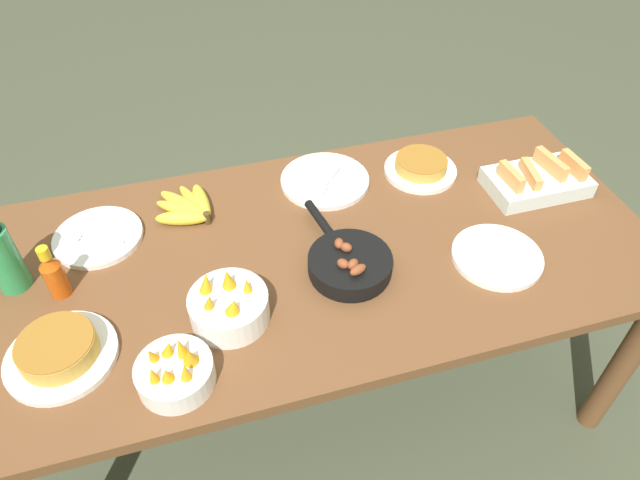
# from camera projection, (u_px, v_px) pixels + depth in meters

# --- Properties ---
(ground_plane) EXTENTS (14.00, 14.00, 0.00)m
(ground_plane) POSITION_uv_depth(u_px,v_px,m) (320.00, 390.00, 2.01)
(ground_plane) COLOR #474C38
(dining_table) EXTENTS (1.80, 0.85, 0.71)m
(dining_table) POSITION_uv_depth(u_px,v_px,m) (320.00, 270.00, 1.58)
(dining_table) COLOR brown
(dining_table) RESTS_ON ground_plane
(banana_bunch) EXTENTS (0.17, 0.19, 0.04)m
(banana_bunch) POSITION_uv_depth(u_px,v_px,m) (189.00, 208.00, 1.61)
(banana_bunch) COLOR yellow
(banana_bunch) RESTS_ON dining_table
(melon_tray) EXTENTS (0.29, 0.17, 0.10)m
(melon_tray) POSITION_uv_depth(u_px,v_px,m) (537.00, 180.00, 1.68)
(melon_tray) COLOR silver
(melon_tray) RESTS_ON dining_table
(skillet) EXTENTS (0.21, 0.36, 0.08)m
(skillet) POSITION_uv_depth(u_px,v_px,m) (349.00, 263.00, 1.44)
(skillet) COLOR black
(skillet) RESTS_ON dining_table
(frittata_plate_center) EXTENTS (0.25, 0.25, 0.06)m
(frittata_plate_center) POSITION_uv_depth(u_px,v_px,m) (59.00, 351.00, 1.25)
(frittata_plate_center) COLOR white
(frittata_plate_center) RESTS_ON dining_table
(frittata_plate_side) EXTENTS (0.22, 0.22, 0.05)m
(frittata_plate_side) POSITION_uv_depth(u_px,v_px,m) (421.00, 167.00, 1.74)
(frittata_plate_side) COLOR white
(frittata_plate_side) RESTS_ON dining_table
(empty_plate_near_front) EXTENTS (0.27, 0.27, 0.02)m
(empty_plate_near_front) POSITION_uv_depth(u_px,v_px,m) (325.00, 180.00, 1.72)
(empty_plate_near_front) COLOR white
(empty_plate_near_front) RESTS_ON dining_table
(empty_plate_far_left) EXTENTS (0.24, 0.24, 0.02)m
(empty_plate_far_left) POSITION_uv_depth(u_px,v_px,m) (98.00, 237.00, 1.54)
(empty_plate_far_left) COLOR white
(empty_plate_far_left) RESTS_ON dining_table
(empty_plate_far_right) EXTENTS (0.24, 0.24, 0.02)m
(empty_plate_far_right) POSITION_uv_depth(u_px,v_px,m) (497.00, 256.00, 1.49)
(empty_plate_far_right) COLOR white
(empty_plate_far_right) RESTS_ON dining_table
(fruit_bowl_mango) EXTENTS (0.19, 0.19, 0.12)m
(fruit_bowl_mango) POSITION_uv_depth(u_px,v_px,m) (229.00, 306.00, 1.32)
(fruit_bowl_mango) COLOR white
(fruit_bowl_mango) RESTS_ON dining_table
(fruit_bowl_citrus) EXTENTS (0.17, 0.17, 0.11)m
(fruit_bowl_citrus) POSITION_uv_depth(u_px,v_px,m) (175.00, 372.00, 1.20)
(fruit_bowl_citrus) COLOR white
(fruit_bowl_citrus) RESTS_ON dining_table
(water_bottle) EXTENTS (0.08, 0.08, 0.21)m
(water_bottle) POSITION_uv_depth(u_px,v_px,m) (1.00, 257.00, 1.36)
(water_bottle) COLOR #2D9351
(water_bottle) RESTS_ON dining_table
(hot_sauce_bottle) EXTENTS (0.05, 0.05, 0.15)m
(hot_sauce_bottle) POSITION_uv_depth(u_px,v_px,m) (54.00, 274.00, 1.36)
(hot_sauce_bottle) COLOR #C64C0F
(hot_sauce_bottle) RESTS_ON dining_table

